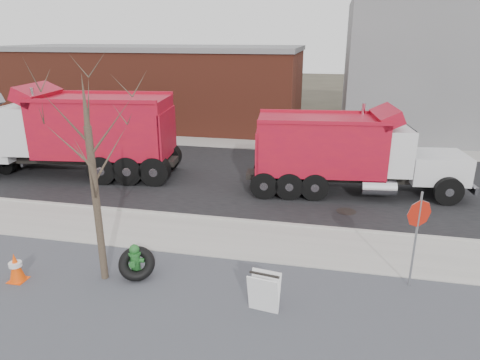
% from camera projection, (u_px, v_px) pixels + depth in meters
% --- Properties ---
extents(ground, '(120.00, 120.00, 0.00)m').
position_uv_depth(ground, '(246.00, 245.00, 12.83)').
color(ground, '#383328').
rests_on(ground, ground).
extents(gravel_verge, '(60.00, 5.00, 0.03)m').
position_uv_depth(gravel_verge, '(215.00, 315.00, 9.59)').
color(gravel_verge, slate).
rests_on(gravel_verge, ground).
extents(sidewalk, '(60.00, 2.50, 0.06)m').
position_uv_depth(sidewalk, '(248.00, 240.00, 13.05)').
color(sidewalk, '#9E9B93').
rests_on(sidewalk, ground).
extents(curb, '(60.00, 0.15, 0.11)m').
position_uv_depth(curb, '(255.00, 222.00, 14.25)').
color(curb, '#9E9B93').
rests_on(curb, ground).
extents(road, '(60.00, 9.40, 0.02)m').
position_uv_depth(road, '(274.00, 179.00, 18.66)').
color(road, black).
rests_on(road, ground).
extents(far_sidewalk, '(60.00, 2.00, 0.06)m').
position_uv_depth(far_sidewalk, '(288.00, 146.00, 23.93)').
color(far_sidewalk, '#9E9B93').
rests_on(far_sidewalk, ground).
extents(building_grey, '(12.00, 10.00, 8.00)m').
position_uv_depth(building_grey, '(446.00, 68.00, 26.41)').
color(building_grey, gray).
rests_on(building_grey, ground).
extents(building_brick, '(20.20, 8.20, 5.30)m').
position_uv_depth(building_brick, '(153.00, 85.00, 29.68)').
color(building_brick, maroon).
rests_on(building_brick, ground).
extents(bare_tree, '(3.20, 3.20, 5.20)m').
position_uv_depth(bare_tree, '(91.00, 156.00, 9.99)').
color(bare_tree, '#382D23').
rests_on(bare_tree, ground).
extents(fire_hydrant, '(0.50, 0.49, 0.90)m').
position_uv_depth(fire_hydrant, '(135.00, 261.00, 11.08)').
color(fire_hydrant, '#2B7233').
rests_on(fire_hydrant, ground).
extents(truck_tire, '(1.17, 1.13, 0.83)m').
position_uv_depth(truck_tire, '(137.00, 263.00, 10.98)').
color(truck_tire, black).
rests_on(truck_tire, ground).
extents(stop_sign, '(0.61, 0.37, 2.53)m').
position_uv_depth(stop_sign, '(418.00, 223.00, 10.16)').
color(stop_sign, gray).
rests_on(stop_sign, ground).
extents(sandwich_board, '(0.75, 0.53, 0.96)m').
position_uv_depth(sandwich_board, '(264.00, 292.00, 9.57)').
color(sandwich_board, white).
rests_on(sandwich_board, ground).
extents(traffic_cone_far, '(0.42, 0.42, 0.80)m').
position_uv_depth(traffic_cone_far, '(16.00, 268.00, 10.81)').
color(traffic_cone_far, '#FC4A07').
rests_on(traffic_cone_far, ground).
extents(dump_truck_red_a, '(8.48, 3.17, 3.40)m').
position_uv_depth(dump_truck_red_a, '(347.00, 150.00, 16.54)').
color(dump_truck_red_a, black).
rests_on(dump_truck_red_a, ground).
extents(dump_truck_red_b, '(9.56, 3.79, 3.94)m').
position_uv_depth(dump_truck_red_b, '(76.00, 131.00, 18.57)').
color(dump_truck_red_b, black).
rests_on(dump_truck_red_b, ground).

